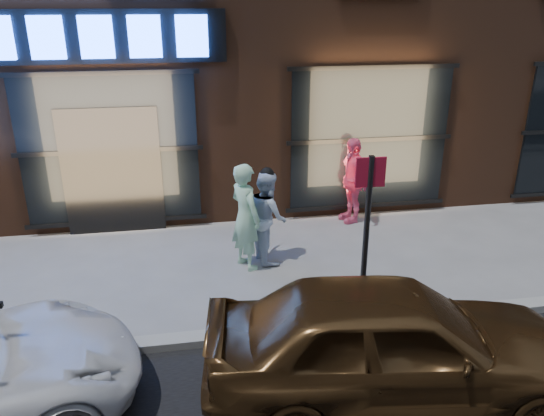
{
  "coord_description": "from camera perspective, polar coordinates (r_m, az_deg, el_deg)",
  "views": [
    {
      "loc": [
        1.33,
        -5.88,
        4.2
      ],
      "look_at": [
        2.62,
        1.6,
        1.2
      ],
      "focal_mm": 35.0,
      "sensor_mm": 36.0,
      "label": 1
    }
  ],
  "objects": [
    {
      "name": "gold_sedan",
      "position": [
        6.13,
        12.78,
        -13.83
      ],
      "size": [
        4.31,
        2.18,
        1.41
      ],
      "primitive_type": "imported",
      "rotation": [
        0.0,
        0.0,
        1.44
      ],
      "color": "brown",
      "rests_on": "ground"
    },
    {
      "name": "curb",
      "position": [
        7.31,
        -19.04,
        -14.29
      ],
      "size": [
        60.0,
        0.25,
        0.12
      ],
      "primitive_type": "cube",
      "color": "gray",
      "rests_on": "ground"
    },
    {
      "name": "man_bowtie",
      "position": [
        8.63,
        -2.87,
        -0.93
      ],
      "size": [
        0.69,
        0.78,
        1.8
      ],
      "primitive_type": "imported",
      "rotation": [
        0.0,
        0.0,
        2.06
      ],
      "color": "#BEF9D1",
      "rests_on": "ground"
    },
    {
      "name": "sign_post",
      "position": [
        6.96,
        10.15,
        -2.01
      ],
      "size": [
        0.38,
        0.08,
        2.41
      ],
      "rotation": [
        0.0,
        0.0,
        -0.03
      ],
      "color": "#262628",
      "rests_on": "ground"
    },
    {
      "name": "ground",
      "position": [
        7.34,
        -18.98,
        -14.67
      ],
      "size": [
        90.0,
        90.0,
        0.0
      ],
      "primitive_type": "plane",
      "color": "slate",
      "rests_on": "ground"
    },
    {
      "name": "passerby",
      "position": [
        10.62,
        8.6,
        2.98
      ],
      "size": [
        0.6,
        1.07,
        1.71
      ],
      "primitive_type": "imported",
      "rotation": [
        0.0,
        0.0,
        -1.38
      ],
      "color": "pink",
      "rests_on": "ground"
    },
    {
      "name": "man_cap",
      "position": [
        8.92,
        -0.52,
        -0.89
      ],
      "size": [
        0.73,
        0.87,
        1.58
      ],
      "primitive_type": "imported",
      "rotation": [
        0.0,
        0.0,
        1.76
      ],
      "color": "white",
      "rests_on": "ground"
    }
  ]
}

